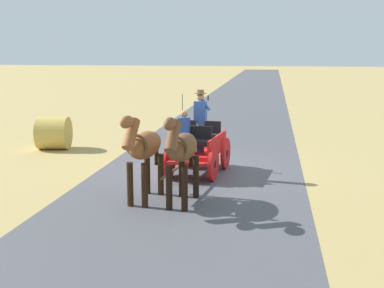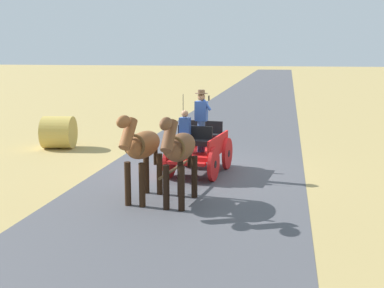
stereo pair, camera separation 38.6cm
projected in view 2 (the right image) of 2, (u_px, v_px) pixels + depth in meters
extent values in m
plane|color=tan|center=(202.00, 169.00, 15.33)|extent=(200.00, 200.00, 0.00)
cube|color=#4C4C51|center=(202.00, 169.00, 15.33)|extent=(6.12, 160.00, 0.01)
cube|color=red|center=(200.00, 151.00, 14.77)|extent=(1.47, 2.34, 0.12)
cube|color=red|center=(218.00, 143.00, 14.55)|extent=(0.33, 2.08, 0.44)
cube|color=red|center=(181.00, 141.00, 14.90)|extent=(0.33, 2.08, 0.44)
cube|color=red|center=(186.00, 163.00, 13.65)|extent=(1.10, 0.38, 0.08)
cube|color=red|center=(211.00, 150.00, 15.93)|extent=(0.74, 0.29, 0.06)
cube|color=black|center=(193.00, 142.00, 14.14)|extent=(1.06, 0.49, 0.14)
cube|color=black|center=(195.00, 133.00, 14.27)|extent=(1.02, 0.21, 0.44)
cube|color=black|center=(204.00, 136.00, 15.17)|extent=(1.06, 0.49, 0.14)
cube|color=black|center=(206.00, 128.00, 15.29)|extent=(1.02, 0.21, 0.44)
cylinder|color=red|center=(214.00, 164.00, 13.89)|extent=(0.22, 0.96, 0.96)
cylinder|color=black|center=(214.00, 164.00, 13.89)|extent=(0.15, 0.22, 0.21)
cylinder|color=red|center=(170.00, 161.00, 14.29)|extent=(0.22, 0.96, 0.96)
cylinder|color=black|center=(170.00, 161.00, 14.29)|extent=(0.15, 0.22, 0.21)
cylinder|color=red|center=(227.00, 154.00, 15.33)|extent=(0.22, 0.96, 0.96)
cylinder|color=black|center=(227.00, 154.00, 15.33)|extent=(0.15, 0.22, 0.21)
cylinder|color=red|center=(187.00, 151.00, 15.73)|extent=(0.22, 0.96, 0.96)
cylinder|color=black|center=(187.00, 151.00, 15.73)|extent=(0.15, 0.22, 0.21)
cylinder|color=brown|center=(174.00, 169.00, 12.73)|extent=(0.33, 1.99, 0.07)
cylinder|color=black|center=(183.00, 117.00, 14.10)|extent=(0.02, 0.02, 1.30)
cylinder|color=#384C7F|center=(201.00, 136.00, 14.32)|extent=(0.22, 0.22, 0.90)
cube|color=#2D4C99|center=(201.00, 111.00, 14.19)|extent=(0.37, 0.26, 0.56)
sphere|color=#9E7051|center=(201.00, 97.00, 14.12)|extent=(0.22, 0.22, 0.22)
cylinder|color=#473323|center=(201.00, 93.00, 14.10)|extent=(0.36, 0.36, 0.01)
cylinder|color=#473323|center=(201.00, 92.00, 14.09)|extent=(0.20, 0.20, 0.10)
cylinder|color=#2D4C99|center=(207.00, 105.00, 14.06)|extent=(0.27, 0.11, 0.32)
cube|color=black|center=(209.00, 98.00, 13.99)|extent=(0.03, 0.07, 0.14)
cube|color=#384C7F|center=(184.00, 137.00, 14.08)|extent=(0.32, 0.35, 0.14)
cube|color=#2D4C99|center=(185.00, 126.00, 14.13)|extent=(0.32, 0.24, 0.48)
sphere|color=#9E7051|center=(185.00, 114.00, 14.07)|extent=(0.20, 0.20, 0.20)
ellipsoid|color=brown|center=(181.00, 147.00, 11.70)|extent=(0.69, 1.60, 0.64)
cylinder|color=black|center=(181.00, 189.00, 11.29)|extent=(0.15, 0.15, 1.05)
cylinder|color=black|center=(166.00, 187.00, 11.39)|extent=(0.15, 0.15, 1.05)
cylinder|color=black|center=(194.00, 177.00, 12.32)|extent=(0.15, 0.15, 1.05)
cylinder|color=black|center=(180.00, 176.00, 12.42)|extent=(0.15, 0.15, 1.05)
cylinder|color=brown|center=(169.00, 136.00, 10.83)|extent=(0.32, 0.67, 0.73)
ellipsoid|color=brown|center=(166.00, 124.00, 10.56)|extent=(0.27, 0.56, 0.28)
cube|color=black|center=(170.00, 134.00, 10.84)|extent=(0.10, 0.51, 0.56)
cylinder|color=black|center=(190.00, 153.00, 12.45)|extent=(0.11, 0.11, 0.70)
torus|color=brown|center=(174.00, 148.00, 11.17)|extent=(0.55, 0.12, 0.55)
ellipsoid|color=brown|center=(144.00, 145.00, 11.99)|extent=(0.75, 1.62, 0.64)
cylinder|color=black|center=(142.00, 185.00, 11.58)|extent=(0.15, 0.15, 1.05)
cylinder|color=black|center=(128.00, 184.00, 11.69)|extent=(0.15, 0.15, 1.05)
cylinder|color=black|center=(160.00, 174.00, 12.60)|extent=(0.15, 0.15, 1.05)
cylinder|color=black|center=(146.00, 173.00, 12.71)|extent=(0.15, 0.15, 1.05)
cylinder|color=brown|center=(128.00, 134.00, 11.12)|extent=(0.34, 0.68, 0.73)
ellipsoid|color=brown|center=(123.00, 122.00, 10.86)|extent=(0.29, 0.56, 0.28)
cube|color=black|center=(129.00, 132.00, 11.14)|extent=(0.12, 0.51, 0.56)
cylinder|color=black|center=(156.00, 151.00, 12.73)|extent=(0.11, 0.11, 0.70)
torus|color=brown|center=(134.00, 146.00, 11.46)|extent=(0.55, 0.14, 0.55)
cylinder|color=gold|center=(59.00, 132.00, 18.52)|extent=(1.24, 1.33, 1.20)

